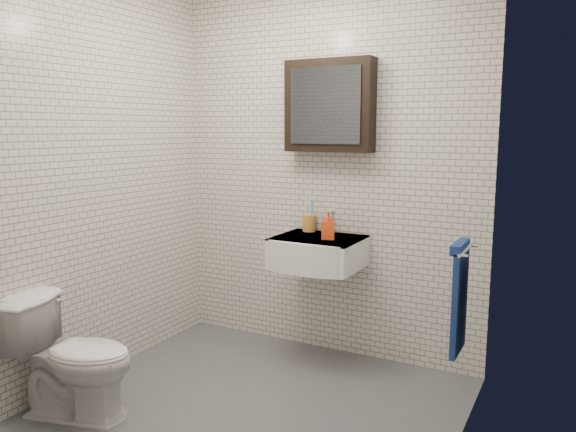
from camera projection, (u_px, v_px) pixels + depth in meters
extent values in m
cube|color=#4C4E53|center=(251.00, 407.00, 3.15)|extent=(2.20, 2.00, 0.01)
cube|color=silver|center=(326.00, 173.00, 3.83)|extent=(2.20, 0.02, 2.50)
cube|color=silver|center=(105.00, 211.00, 2.09)|extent=(2.20, 0.02, 2.50)
cube|color=silver|center=(98.00, 178.00, 3.47)|extent=(0.02, 2.00, 2.50)
cube|color=silver|center=(462.00, 199.00, 2.44)|extent=(0.02, 2.00, 2.50)
cube|color=white|center=(318.00, 252.00, 3.69)|extent=(0.55, 0.45, 0.20)
cylinder|color=silver|center=(320.00, 238.00, 3.69)|extent=(0.31, 0.31, 0.02)
cylinder|color=silver|center=(320.00, 237.00, 3.69)|extent=(0.04, 0.04, 0.01)
cube|color=white|center=(318.00, 238.00, 3.67)|extent=(0.55, 0.45, 0.01)
cylinder|color=silver|center=(329.00, 229.00, 3.81)|extent=(0.06, 0.06, 0.06)
cylinder|color=silver|center=(329.00, 220.00, 3.80)|extent=(0.03, 0.03, 0.08)
cylinder|color=silver|center=(325.00, 217.00, 3.74)|extent=(0.02, 0.12, 0.02)
cube|color=silver|center=(331.00, 211.00, 3.82)|extent=(0.02, 0.09, 0.01)
cube|color=black|center=(330.00, 106.00, 3.67)|extent=(0.60, 0.14, 0.60)
cube|color=#3F444C|center=(325.00, 105.00, 3.61)|extent=(0.49, 0.01, 0.49)
cylinder|color=silver|center=(465.00, 250.00, 2.81)|extent=(0.02, 0.30, 0.02)
cylinder|color=silver|center=(474.00, 246.00, 2.92)|extent=(0.04, 0.02, 0.02)
cylinder|color=silver|center=(464.00, 256.00, 2.69)|extent=(0.04, 0.02, 0.02)
cube|color=navy|center=(459.00, 302.00, 2.86)|extent=(0.03, 0.26, 0.54)
cube|color=navy|center=(460.00, 247.00, 2.82)|extent=(0.05, 0.26, 0.05)
cylinder|color=orange|center=(309.00, 223.00, 3.88)|extent=(0.11, 0.11, 0.11)
cylinder|color=white|center=(306.00, 213.00, 3.86)|extent=(0.02, 0.03, 0.22)
cylinder|color=#47AEE3|center=(310.00, 215.00, 3.85)|extent=(0.02, 0.02, 0.19)
cylinder|color=white|center=(309.00, 211.00, 3.88)|extent=(0.03, 0.04, 0.23)
cylinder|color=#47AEE3|center=(313.00, 213.00, 3.86)|extent=(0.03, 0.05, 0.20)
imported|color=orange|center=(328.00, 225.00, 3.60)|extent=(0.11, 0.11, 0.18)
imported|color=white|center=(74.00, 357.00, 3.03)|extent=(0.73, 0.53, 0.67)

